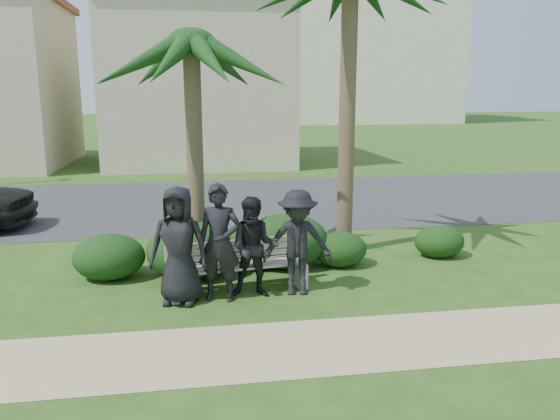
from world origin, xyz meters
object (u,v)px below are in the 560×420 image
at_px(palm_left, 191,46).
at_px(man_a, 179,246).
at_px(man_c, 254,247).
at_px(man_b, 219,243).
at_px(park_bench, 238,270).
at_px(man_d, 298,243).

bearing_deg(palm_left, man_a, -97.07).
bearing_deg(man_c, man_b, -164.62).
relative_size(man_b, palm_left, 0.37).
distance_m(man_b, man_c, 0.57).
xyz_separation_m(park_bench, man_b, (-0.30, -0.34, 0.57)).
xyz_separation_m(park_bench, man_c, (0.25, -0.28, 0.45)).
bearing_deg(park_bench, man_d, -24.80).
distance_m(man_c, palm_left, 4.04).
bearing_deg(park_bench, man_a, -167.00).
bearing_deg(man_b, man_a, -163.94).
bearing_deg(park_bench, man_b, -140.35).
distance_m(park_bench, man_a, 1.13).
bearing_deg(palm_left, man_c, -68.79).
distance_m(man_c, man_d, 0.69).
height_order(man_a, man_c, man_a).
relative_size(park_bench, man_c, 1.45).
height_order(man_a, palm_left, palm_left).
relative_size(man_a, man_c, 1.13).
relative_size(man_a, man_d, 1.07).
relative_size(man_a, man_b, 0.99).
xyz_separation_m(man_a, man_b, (0.62, 0.03, 0.01)).
bearing_deg(man_a, park_bench, 36.55).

